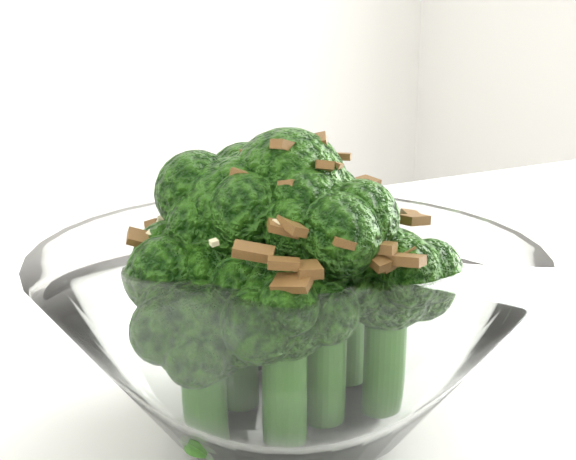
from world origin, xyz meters
TOP-DOWN VIEW (x-y plane):
  - broccoli_dish at (-0.14, 0.02)m, footprint 0.23×0.23m

SIDE VIEW (x-z plane):
  - broccoli_dish at x=-0.14m, z-range 0.73..0.88m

